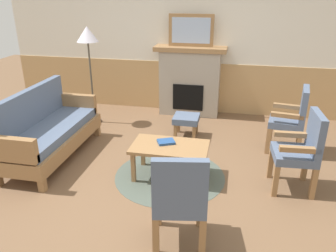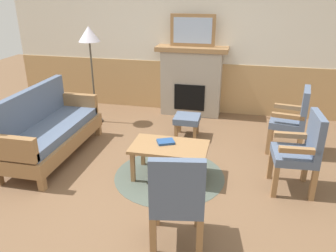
% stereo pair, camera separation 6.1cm
% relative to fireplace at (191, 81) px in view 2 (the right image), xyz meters
% --- Properties ---
extents(ground_plane, '(14.00, 14.00, 0.00)m').
position_rel_fireplace_xyz_m(ground_plane, '(0.00, -2.35, -0.65)').
color(ground_plane, brown).
extents(wall_back, '(7.20, 0.14, 2.70)m').
position_rel_fireplace_xyz_m(wall_back, '(0.00, 0.25, 0.66)').
color(wall_back, silver).
rests_on(wall_back, ground_plane).
extents(fireplace, '(1.30, 0.44, 1.28)m').
position_rel_fireplace_xyz_m(fireplace, '(0.00, 0.00, 0.00)').
color(fireplace, '#A39989').
rests_on(fireplace, ground_plane).
extents(framed_picture, '(0.80, 0.04, 0.56)m').
position_rel_fireplace_xyz_m(framed_picture, '(0.00, 0.00, 0.91)').
color(framed_picture, olive).
rests_on(framed_picture, fireplace).
extents(couch, '(0.70, 1.80, 0.98)m').
position_rel_fireplace_xyz_m(couch, '(-1.68, -2.16, -0.26)').
color(couch, olive).
rests_on(couch, ground_plane).
extents(coffee_table, '(0.96, 0.56, 0.44)m').
position_rel_fireplace_xyz_m(coffee_table, '(0.10, -2.36, -0.27)').
color(coffee_table, olive).
rests_on(coffee_table, ground_plane).
extents(round_rug, '(1.43, 1.43, 0.01)m').
position_rel_fireplace_xyz_m(round_rug, '(0.10, -2.36, -0.65)').
color(round_rug, '#4C564C').
rests_on(round_rug, ground_plane).
extents(book_on_table, '(0.26, 0.24, 0.03)m').
position_rel_fireplace_xyz_m(book_on_table, '(0.03, -2.29, -0.20)').
color(book_on_table, navy).
rests_on(book_on_table, coffee_table).
extents(footstool, '(0.40, 0.40, 0.36)m').
position_rel_fireplace_xyz_m(footstool, '(0.11, -1.08, -0.37)').
color(footstool, olive).
rests_on(footstool, ground_plane).
extents(armchair_near_fireplace, '(0.55, 0.55, 0.98)m').
position_rel_fireplace_xyz_m(armchair_near_fireplace, '(1.69, -1.27, -0.11)').
color(armchair_near_fireplace, olive).
rests_on(armchair_near_fireplace, ground_plane).
extents(armchair_by_window_left, '(0.51, 0.51, 0.98)m').
position_rel_fireplace_xyz_m(armchair_by_window_left, '(1.66, -2.31, -0.11)').
color(armchair_by_window_left, olive).
rests_on(armchair_by_window_left, ground_plane).
extents(armchair_front_left, '(0.56, 0.56, 0.98)m').
position_rel_fireplace_xyz_m(armchair_front_left, '(0.43, -3.56, -0.11)').
color(armchair_front_left, olive).
rests_on(armchair_front_left, ground_plane).
extents(floor_lamp_by_couch, '(0.36, 0.36, 1.68)m').
position_rel_fireplace_xyz_m(floor_lamp_by_couch, '(-1.61, -0.78, 0.80)').
color(floor_lamp_by_couch, '#332D28').
rests_on(floor_lamp_by_couch, ground_plane).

